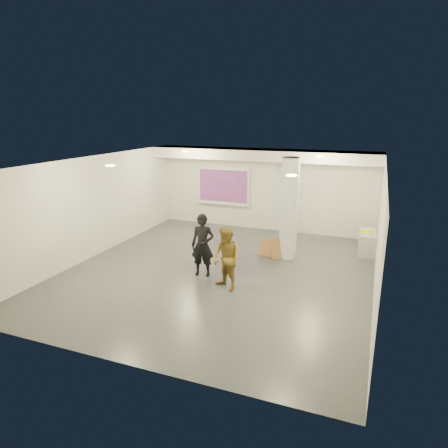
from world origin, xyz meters
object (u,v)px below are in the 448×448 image
at_px(credenza, 367,243).
at_px(man, 226,259).
at_px(projection_screen, 223,186).
at_px(column, 289,209).
at_px(woman, 203,245).

xyz_separation_m(credenza, man, (-3.12, -4.06, 0.46)).
distance_m(projection_screen, man, 5.92).
distance_m(column, woman, 2.90).
height_order(woman, man, woman).
bearing_deg(credenza, column, -154.64).
bearing_deg(credenza, projection_screen, 161.03).
bearing_deg(credenza, woman, -143.78).
distance_m(credenza, woman, 5.32).
bearing_deg(column, woman, -129.58).
bearing_deg(projection_screen, woman, -74.96).
xyz_separation_m(column, woman, (-1.80, -2.18, -0.66)).
height_order(column, credenza, column).
bearing_deg(woman, credenza, 30.74).
relative_size(column, projection_screen, 1.43).
relative_size(column, credenza, 2.61).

